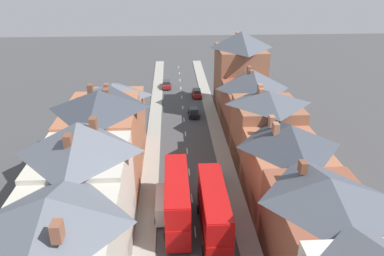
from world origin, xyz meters
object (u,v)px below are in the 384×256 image
object	(u,v)px
car_parked_left_a	(194,112)
delivery_van	(165,204)
double_decker_bus_mid_street	(177,198)
car_parked_right_a	(197,93)
car_near_silver	(167,84)
double_decker_bus_lead	(213,211)
car_near_blue	(215,178)

from	to	relation	value
car_parked_left_a	delivery_van	xyz separation A→B (m)	(-4.90, -28.33, 0.51)
double_decker_bus_mid_street	car_parked_right_a	distance (m)	40.47
car_near_silver	delivery_van	bearing A→B (deg)	-90.00
car_near_silver	car_parked_right_a	distance (m)	8.78
car_near_silver	car_parked_right_a	bearing A→B (deg)	-45.05
double_decker_bus_lead	car_parked_left_a	bearing A→B (deg)	89.98
double_decker_bus_lead	car_near_blue	size ratio (longest dim) A/B	2.44
car_parked_right_a	delivery_van	xyz separation A→B (m)	(-6.20, -38.96, 0.52)
double_decker_bus_mid_street	car_parked_left_a	distance (m)	29.78
car_near_blue	delivery_van	xyz separation A→B (m)	(-6.20, -5.91, 0.52)
double_decker_bus_lead	car_near_blue	world-z (taller)	double_decker_bus_lead
car_near_blue	delivery_van	distance (m)	8.58
double_decker_bus_mid_street	delivery_van	bearing A→B (deg)	138.05
double_decker_bus_lead	delivery_van	world-z (taller)	double_decker_bus_lead
car_near_blue	delivery_van	bearing A→B (deg)	-136.37
car_parked_left_a	delivery_van	size ratio (longest dim) A/B	0.77
car_near_silver	car_parked_left_a	size ratio (longest dim) A/B	1.15
car_near_blue	car_parked_right_a	xyz separation A→B (m)	(0.00, 33.05, 0.00)
car_near_blue	car_parked_left_a	size ratio (longest dim) A/B	1.11
car_parked_right_a	double_decker_bus_mid_street	bearing A→B (deg)	-96.98
double_decker_bus_mid_street	delivery_van	distance (m)	2.28
double_decker_bus_lead	double_decker_bus_mid_street	xyz separation A→B (m)	(-3.60, 2.30, 0.00)
car_parked_left_a	car_parked_right_a	world-z (taller)	car_parked_left_a
delivery_van	double_decker_bus_lead	bearing A→B (deg)	-35.31
car_near_silver	delivery_van	distance (m)	45.17
double_decker_bus_lead	delivery_van	size ratio (longest dim) A/B	2.08
double_decker_bus_mid_street	delivery_van	xyz separation A→B (m)	(-1.29, 1.16, -1.48)
double_decker_bus_lead	delivery_van	xyz separation A→B (m)	(-4.89, 3.46, -1.48)
car_near_blue	car_parked_right_a	bearing A→B (deg)	90.00
double_decker_bus_mid_street	delivery_van	world-z (taller)	double_decker_bus_mid_street
double_decker_bus_mid_street	car_near_blue	xyz separation A→B (m)	(4.91, 7.07, -2.00)
double_decker_bus_mid_street	car_near_silver	size ratio (longest dim) A/B	2.35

